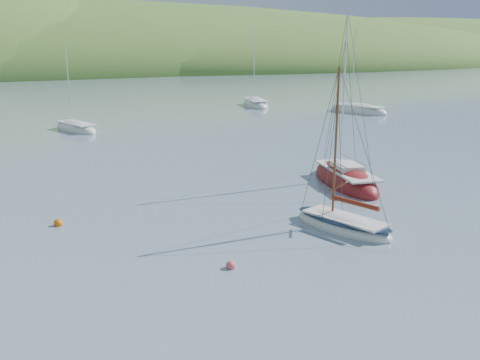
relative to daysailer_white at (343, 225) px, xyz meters
name	(u,v)px	position (x,y,z in m)	size (l,w,h in m)	color
ground	(304,278)	(-4.84, -4.18, -0.20)	(700.00, 700.00, 0.00)	slate
daysailer_white	(343,225)	(0.00, 0.00, 0.00)	(3.71, 5.98, 8.63)	white
sloop_red	(346,181)	(5.27, 7.12, 0.02)	(4.46, 8.58, 12.09)	maroon
distant_sloop_a	(76,129)	(-7.81, 36.67, -0.03)	(4.67, 7.36, 9.91)	white
distant_sloop_b	(256,105)	(18.78, 47.78, -0.01)	(4.67, 8.79, 11.91)	white
distant_sloop_d	(358,111)	(27.69, 35.66, -0.01)	(5.80, 8.73, 11.77)	white
mooring_buoys	(204,220)	(-6.06, 3.80, -0.08)	(18.41, 9.03, 0.47)	#E2535A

